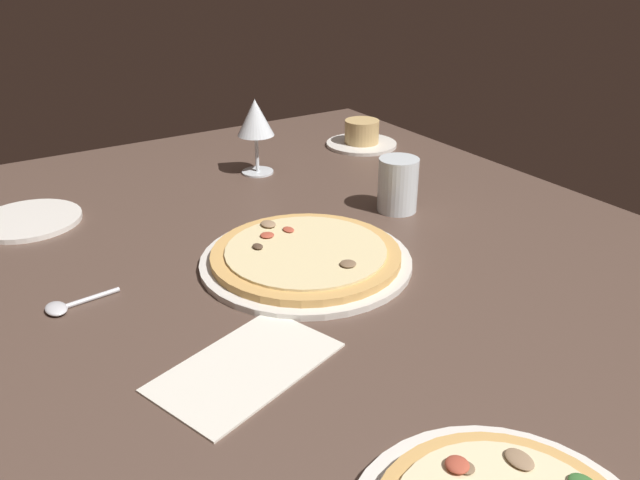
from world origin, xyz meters
TOP-DOWN VIEW (x-y plane):
  - dining_table at (0.00, 0.00)cm, footprint 150.00×110.00cm
  - pizza_main at (1.52, -6.14)cm, footprint 32.72×32.72cm
  - ramekin_on_saucer at (-43.39, 36.90)cm, footprint 16.91×16.91cm
  - wine_glass_far at (-39.67, 6.83)cm, footprint 7.70×7.70cm
  - water_glass at (-7.71, 19.16)cm, footprint 7.33×7.33cm
  - side_plate at (-38.26, -39.50)cm, footprint 18.12×18.12cm
  - paper_menu at (20.13, -25.73)cm, footprint 19.04×24.74cm
  - spoon at (-4.86, -40.64)cm, footprint 4.27×10.41cm

SIDE VIEW (x-z plane):
  - dining_table at x=0.00cm, z-range 0.00..4.00cm
  - paper_menu at x=20.13cm, z-range 4.00..4.30cm
  - side_plate at x=-38.26cm, z-range 4.00..4.90cm
  - spoon at x=-4.86cm, z-range 3.96..4.96cm
  - pizza_main at x=1.52cm, z-range 3.56..6.83cm
  - ramekin_on_saucer at x=-43.39cm, z-range 3.20..9.46cm
  - water_glass at x=-7.71cm, z-range 3.52..13.46cm
  - wine_glass_far at x=-39.67cm, z-range 7.61..23.45cm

